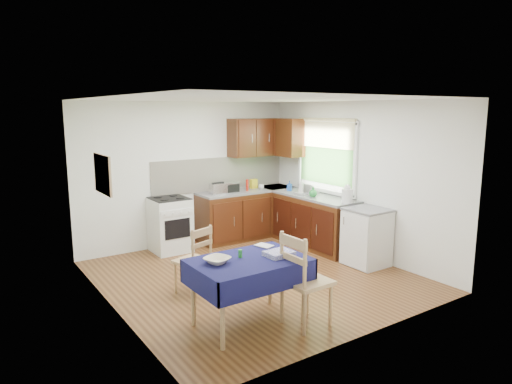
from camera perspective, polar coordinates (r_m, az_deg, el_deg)
floor at (r=6.66m, az=-0.20°, el=-10.49°), size 4.20×4.20×0.00m
ceiling at (r=6.23m, az=-0.22°, el=11.56°), size 4.00×4.20×0.02m
wall_back at (r=8.13m, az=-8.51°, el=2.30°), size 4.00×0.02×2.50m
wall_front at (r=4.77m, az=14.06°, el=-3.48°), size 4.00×0.02×2.50m
wall_left at (r=5.49m, az=-17.82°, el=-1.88°), size 0.02×4.20×2.50m
wall_right at (r=7.61m, az=12.39°, el=1.63°), size 0.02×4.20×2.50m
base_cabinets at (r=8.27m, az=2.74°, el=-3.26°), size 1.90×2.30×0.86m
worktop_back at (r=8.44m, az=-1.12°, el=0.15°), size 1.90×0.60×0.04m
worktop_right at (r=7.92m, az=7.39°, el=-0.59°), size 0.60×1.70×0.04m
worktop_corner at (r=8.80m, az=2.43°, el=0.56°), size 0.60×0.60×0.04m
splashback at (r=8.42m, az=-4.47°, el=2.31°), size 2.70×0.02×0.60m
upper_cabinets at (r=8.59m, az=1.54°, el=6.84°), size 1.20×0.85×0.70m
stove at (r=7.81m, az=-10.70°, el=-4.01°), size 0.60×0.61×0.92m
window at (r=8.04m, az=8.74°, el=5.07°), size 0.04×1.48×1.26m
fridge at (r=7.19m, az=13.67°, el=-5.50°), size 0.58×0.60×0.89m
corkboard at (r=5.72m, az=-18.59°, el=2.10°), size 0.04×0.62×0.47m
dining_table at (r=5.05m, az=-0.91°, el=-9.53°), size 1.24×0.84×0.75m
chair_far at (r=5.98m, az=-7.61°, el=-8.18°), size 0.50×0.50×0.90m
chair_near at (r=5.07m, az=5.89°, el=-10.56°), size 0.48×0.48×1.06m
toaster at (r=7.98m, az=-4.75°, el=0.40°), size 0.28×0.17×0.22m
sandwich_press at (r=8.26m, az=-3.42°, el=0.66°), size 0.30×0.26×0.18m
sauce_bottle at (r=8.32m, az=-1.11°, el=0.87°), size 0.05×0.05×0.21m
yellow_packet at (r=8.59m, az=-0.31°, el=1.05°), size 0.13×0.09×0.17m
dish_rack at (r=8.09m, az=6.39°, el=-0.05°), size 0.38×0.29×0.18m
kettle at (r=7.37m, az=11.33°, el=-0.32°), size 0.18×0.18×0.30m
cup at (r=8.51m, az=0.66°, el=0.67°), size 0.14×0.14×0.09m
soap_bottle_a at (r=8.04m, az=5.68°, el=0.70°), size 0.14×0.14×0.26m
soap_bottle_b at (r=8.34m, az=4.21°, el=0.77°), size 0.12×0.12×0.18m
soap_bottle_c at (r=7.79m, az=7.15°, el=0.03°), size 0.19×0.19×0.18m
plate_bowl at (r=4.90m, az=-4.87°, el=-8.50°), size 0.34×0.34×0.06m
book at (r=5.41m, az=0.52°, el=-6.91°), size 0.20×0.23×0.02m
spice_jar at (r=5.06m, az=-1.99°, el=-7.70°), size 0.04×0.04×0.09m
tea_towel at (r=5.12m, az=2.89°, el=-7.69°), size 0.31×0.25×0.05m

